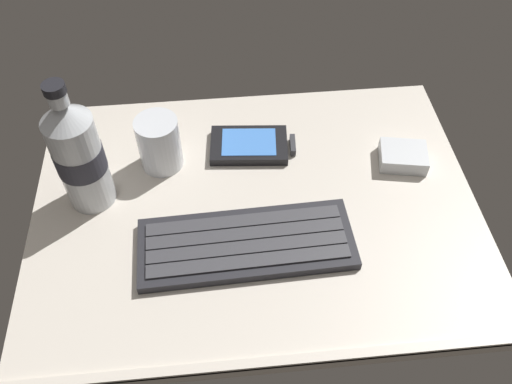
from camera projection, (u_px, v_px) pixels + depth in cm
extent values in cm
cube|color=beige|center=(256.00, 209.00, 77.83)|extent=(64.00, 48.00, 2.00)
cube|color=beige|center=(275.00, 361.00, 61.91)|extent=(64.00, 1.20, 0.80)
cube|color=#232328|center=(246.00, 244.00, 71.92)|extent=(29.32, 11.86, 1.40)
cube|color=#3D3D42|center=(244.00, 221.00, 73.35)|extent=(26.73, 2.80, 0.30)
cube|color=#3D3D42|center=(245.00, 234.00, 71.96)|extent=(26.73, 2.80, 0.30)
cube|color=#3D3D42|center=(247.00, 247.00, 70.57)|extent=(26.73, 2.80, 0.30)
cube|color=#3D3D42|center=(249.00, 261.00, 69.18)|extent=(26.73, 2.80, 0.30)
cube|color=black|center=(252.00, 145.00, 83.84)|extent=(12.62, 8.63, 1.40)
cube|color=#4C8CEA|center=(252.00, 142.00, 83.26)|extent=(8.89, 6.64, 0.10)
cube|color=#333338|center=(293.00, 145.00, 83.88)|extent=(1.13, 3.86, 1.12)
cylinder|color=silver|center=(159.00, 143.00, 79.12)|extent=(6.40, 6.40, 8.50)
cylinder|color=brown|center=(160.00, 148.00, 79.88)|extent=(5.50, 5.50, 6.12)
cylinder|color=silver|center=(81.00, 162.00, 72.27)|extent=(6.60, 6.60, 15.00)
cone|color=silver|center=(63.00, 113.00, 65.41)|extent=(6.60, 6.60, 2.80)
cylinder|color=silver|center=(57.00, 98.00, 63.64)|extent=(2.51, 2.51, 1.80)
cylinder|color=black|center=(54.00, 88.00, 62.48)|extent=(2.77, 2.77, 1.20)
cylinder|color=#2D2D38|center=(80.00, 158.00, 71.69)|extent=(6.73, 6.73, 3.80)
cube|color=silver|center=(403.00, 157.00, 81.57)|extent=(7.92, 6.81, 2.40)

